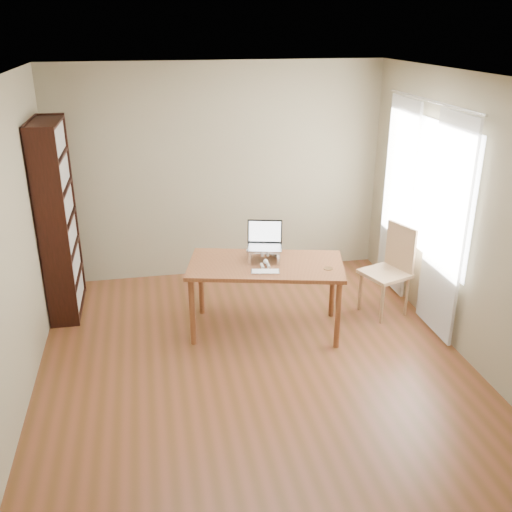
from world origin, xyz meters
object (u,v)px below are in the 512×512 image
(desk, at_px, (266,271))
(chair, at_px, (392,267))
(bookshelf, at_px, (58,220))
(laptop, at_px, (263,240))
(keyboard, at_px, (265,272))
(cat, at_px, (262,253))

(desk, bearing_deg, chair, 18.30)
(bookshelf, bearing_deg, chair, -12.50)
(chair, bearing_deg, laptop, 158.91)
(bookshelf, height_order, chair, bookshelf)
(bookshelf, distance_m, chair, 3.61)
(desk, xyz_separation_m, laptop, (-0.00, 0.14, 0.28))
(keyboard, relative_size, cat, 0.61)
(cat, bearing_deg, bookshelf, 162.14)
(keyboard, bearing_deg, bookshelf, 162.42)
(bookshelf, height_order, laptop, bookshelf)
(keyboard, bearing_deg, cat, 94.94)
(bookshelf, relative_size, keyboard, 7.12)
(cat, bearing_deg, desk, -77.95)
(bookshelf, bearing_deg, cat, -20.78)
(bookshelf, xyz_separation_m, desk, (2.07, -0.89, -0.39))
(cat, bearing_deg, chair, 3.06)
(cat, relative_size, chair, 0.49)
(desk, relative_size, chair, 1.70)
(keyboard, height_order, chair, chair)
(laptop, bearing_deg, keyboard, -84.81)
(desk, relative_size, laptop, 4.18)
(desk, bearing_deg, laptop, 103.71)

